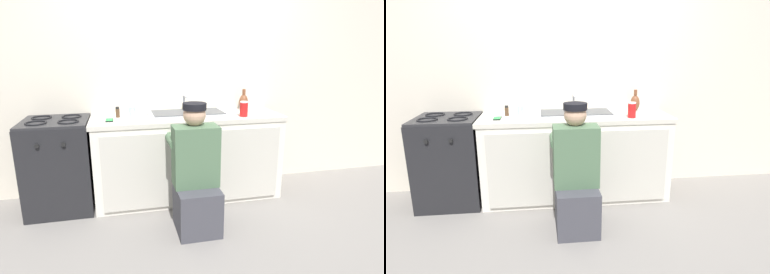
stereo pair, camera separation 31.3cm
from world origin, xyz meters
The scene contains 12 objects.
ground_plane centered at (0.00, 0.00, 0.00)m, with size 12.00×12.00×0.00m, color gray.
back_wall centered at (0.00, 0.65, 1.25)m, with size 6.00×0.10×2.50m, color beige.
counter_cabinet centered at (0.00, 0.29, 0.42)m, with size 1.89×0.62×0.84m.
countertop centered at (0.00, 0.30, 0.86)m, with size 1.93×0.62×0.04m, color beige.
sink_double_basin centered at (0.00, 0.30, 0.90)m, with size 0.80×0.44×0.19m.
stove_range centered at (-1.27, 0.30, 0.45)m, with size 0.61×0.62×0.90m.
plumber_person centered at (-0.07, -0.37, 0.46)m, with size 0.42×0.61×1.10m.
cell_phone centered at (-0.77, 0.22, 0.88)m, with size 0.07×0.14×0.01m.
water_glass centered at (-0.56, 0.33, 0.93)m, with size 0.06×0.06×0.10m.
soda_cup_red centered at (0.54, 0.12, 0.95)m, with size 0.08×0.08×0.15m.
vase_decorative centered at (0.67, 0.48, 0.97)m, with size 0.10×0.10×0.23m.
spice_bottle_pepper centered at (-0.70, 0.36, 0.93)m, with size 0.04×0.04×0.10m.
Camera 2 is at (-0.36, -2.90, 1.53)m, focal length 30.00 mm.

